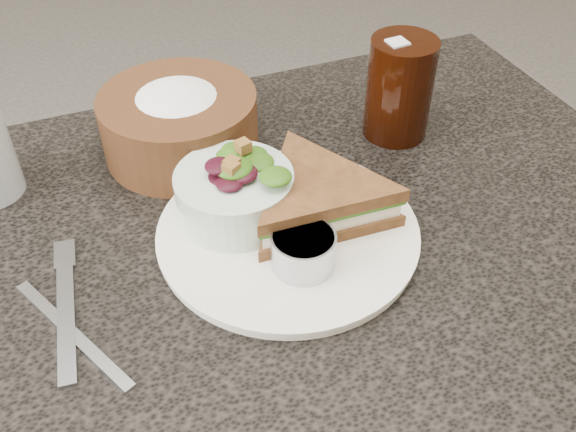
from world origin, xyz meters
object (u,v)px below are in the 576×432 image
(dinner_plate, at_px, (288,233))
(bread_basket, at_px, (178,114))
(sandwich, at_px, (318,198))
(dressing_ramekin, at_px, (303,251))
(salad_bowl, at_px, (234,187))
(cola_glass, at_px, (400,84))

(dinner_plate, height_order, bread_basket, bread_basket)
(sandwich, relative_size, dressing_ramekin, 2.92)
(salad_bowl, relative_size, cola_glass, 0.90)
(salad_bowl, xyz_separation_m, dressing_ramekin, (0.04, -0.10, -0.02))
(bread_basket, xyz_separation_m, cola_glass, (0.26, -0.06, 0.02))
(cola_glass, bearing_deg, sandwich, -142.71)
(dinner_plate, bearing_deg, bread_basket, 108.04)
(sandwich, xyz_separation_m, salad_bowl, (-0.08, 0.04, 0.01))
(dressing_ramekin, relative_size, bread_basket, 0.34)
(dinner_plate, xyz_separation_m, bread_basket, (-0.06, 0.19, 0.05))
(dressing_ramekin, bearing_deg, salad_bowl, 111.04)
(dressing_ramekin, bearing_deg, sandwich, 55.22)
(dressing_ramekin, bearing_deg, cola_glass, 41.99)
(cola_glass, bearing_deg, salad_bowl, -160.08)
(dinner_plate, bearing_deg, salad_bowl, 134.03)
(salad_bowl, distance_m, cola_glass, 0.26)
(sandwich, height_order, bread_basket, bread_basket)
(sandwich, xyz_separation_m, bread_basket, (-0.10, 0.18, 0.02))
(salad_bowl, xyz_separation_m, cola_glass, (0.24, 0.09, 0.02))
(salad_bowl, bearing_deg, dinner_plate, -45.97)
(dressing_ramekin, distance_m, cola_glass, 0.28)
(dinner_plate, xyz_separation_m, salad_bowl, (-0.04, 0.04, 0.04))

